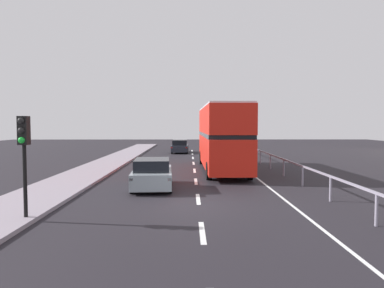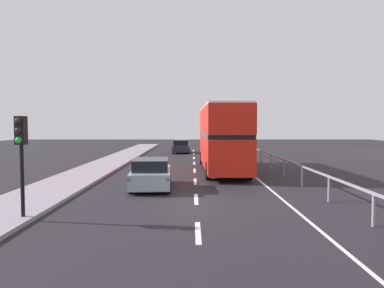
{
  "view_description": "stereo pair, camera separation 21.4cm",
  "coord_description": "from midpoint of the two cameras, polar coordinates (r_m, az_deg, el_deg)",
  "views": [
    {
      "loc": [
        -0.39,
        -13.86,
        3.07
      ],
      "look_at": [
        -0.2,
        6.71,
        1.95
      ],
      "focal_mm": 33.55,
      "sensor_mm": 36.0,
      "label": 1
    },
    {
      "loc": [
        -0.17,
        -13.86,
        3.07
      ],
      "look_at": [
        -0.2,
        6.71,
        1.95
      ],
      "focal_mm": 33.55,
      "sensor_mm": 36.0,
      "label": 2
    }
  ],
  "objects": [
    {
      "name": "bridge_side_railing",
      "position": [
        23.63,
        13.67,
        -2.37
      ],
      "size": [
        0.1,
        42.0,
        1.04
      ],
      "color": "gray",
      "rests_on": "ground"
    },
    {
      "name": "double_decker_bus_red",
      "position": [
        23.82,
        5.1,
        1.23
      ],
      "size": [
        2.7,
        11.06,
        4.27
      ],
      "rotation": [
        0.0,
        0.0,
        0.02
      ],
      "color": "red",
      "rests_on": "ground"
    },
    {
      "name": "sedan_car_ahead",
      "position": [
        38.91,
        -1.49,
        -0.41
      ],
      "size": [
        1.84,
        4.1,
        1.42
      ],
      "rotation": [
        0.0,
        0.0,
        -0.02
      ],
      "color": "#232833",
      "rests_on": "ground"
    },
    {
      "name": "hatchback_car_near",
      "position": [
        17.42,
        -6.09,
        -4.76
      ],
      "size": [
        2.07,
        4.2,
        1.43
      ],
      "rotation": [
        0.0,
        0.0,
        0.06
      ],
      "color": "gray",
      "rests_on": "ground"
    },
    {
      "name": "near_sidewalk_kerb",
      "position": [
        15.55,
        -24.44,
        -8.28
      ],
      "size": [
        2.92,
        80.0,
        0.14
      ],
      "primitive_type": "cube",
      "color": "gray",
      "rests_on": "ground"
    },
    {
      "name": "traffic_signal_pole",
      "position": [
        12.43,
        -25.05,
        0.36
      ],
      "size": [
        0.3,
        0.42,
        3.19
      ],
      "color": "black",
      "rests_on": "near_sidewalk_kerb"
    },
    {
      "name": "ground_plane",
      "position": [
        14.21,
        1.21,
        -9.56
      ],
      "size": [
        73.04,
        120.0,
        0.1
      ],
      "primitive_type": "cube",
      "color": "black"
    },
    {
      "name": "lane_paint_markings",
      "position": [
        22.66,
        6.33,
        -4.68
      ],
      "size": [
        3.67,
        46.0,
        0.01
      ],
      "color": "silver",
      "rests_on": "ground"
    }
  ]
}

